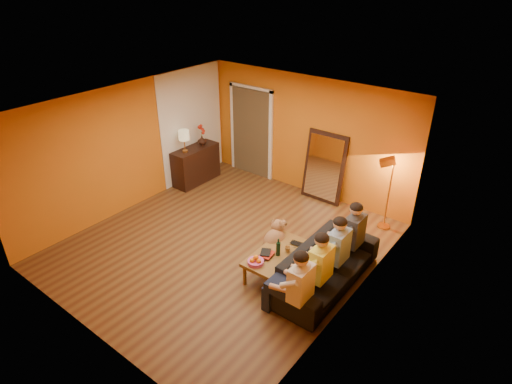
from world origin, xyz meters
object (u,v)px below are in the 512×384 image
Objects in this scene: dog at (274,240)px; vase at (202,140)px; coffee_table at (277,263)px; person_mid_left at (320,269)px; tumbler at (288,249)px; wine_bottle at (278,247)px; floor_lamp at (389,195)px; sofa at (326,266)px; mirror_frame at (324,167)px; table_lamp at (184,141)px; sideboard at (196,165)px; person_far_right at (354,236)px; person_mid_right at (338,251)px; laptop at (298,246)px; person_far_left at (300,289)px.

dog is 3.60m from vase.
coffee_table is 1.00× the size of person_mid_left.
wine_bottle is at bearing -112.38° from tumbler.
floor_lamp is at bearing 90.66° from person_mid_left.
mirror_frame is at bearing 30.91° from sofa.
dog is (3.19, -1.01, -0.75)m from table_lamp.
coffee_table is at bearing -20.99° from table_lamp.
sideboard reaches higher than tumbler.
dog is 1.35m from person_far_right.
dog is at bearing -176.78° from person_mid_right.
sideboard is at bearing 157.71° from person_mid_left.
table_lamp is 0.42× the size of person_mid_left.
floor_lamp is 6.88× the size of vase.
wine_bottle is 0.44m from laptop.
person_mid_right is at bearing -12.16° from table_lamp.
tumbler is 0.32× the size of laptop.
sideboard is at bearing 90.00° from table_lamp.
vase is (-3.19, 1.56, 0.60)m from dog.
coffee_table is 0.99m from person_mid_left.
laptop is (3.66, -1.29, 0.01)m from sideboard.
wine_bottle is at bearing -132.44° from floor_lamp.
floor_lamp is 1.18× the size of person_mid_right.
sofa is at bearing 11.85° from dog.
dog is 1.59m from person_far_left.
person_far_left is 1.00× the size of person_mid_right.
wine_bottle is (-0.81, -2.49, -0.14)m from floor_lamp.
dog is at bearing -80.39° from mirror_frame.
vase is (-3.60, 1.77, 0.49)m from tumbler.
table_lamp is at bearing 158.07° from laptop.
tumbler is at bearing -22.82° from sideboard.
mirror_frame is 1.25× the size of person_far_right.
person_far_right reaches higher than laptop.
mirror_frame is at bearing 105.03° from wine_bottle.
person_far_left is 1.06m from wine_bottle.
vase is (-4.37, 2.59, 0.34)m from person_far_left.
table_lamp is 1.65× the size of laptop.
sofa is 2.18m from floor_lamp.
sideboard is 0.97× the size of coffee_table.
table_lamp is at bearing 176.19° from dog.
mirror_frame reaches higher than person_mid_right.
sideboard is 4.42m from floor_lamp.
vase is (-3.53, 1.94, 0.38)m from wine_bottle.
table_lamp reaches higher than vase.
sideboard is 0.74m from table_lamp.
floor_lamp reaches higher than sofa.
sofa is (4.24, -1.04, -0.78)m from table_lamp.
person_mid_right is at bearing -3.29° from laptop.
sofa reaches higher than laptop.
vase is (-4.37, 2.04, 0.34)m from person_mid_left.
mirror_frame is at bearing 26.32° from table_lamp.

